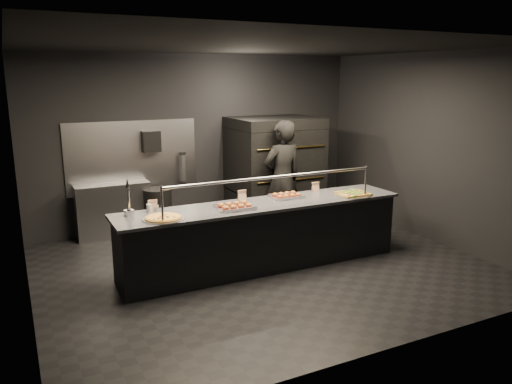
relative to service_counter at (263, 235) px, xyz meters
The scene contains 15 objects.
room 1.03m from the service_counter, 115.57° to the left, with size 6.04×6.00×3.00m.
service_counter is the anchor object (origin of this frame).
pizza_oven 2.30m from the service_counter, 57.73° to the left, with size 1.50×1.23×1.91m.
prep_shelf 2.82m from the service_counter, 124.59° to the left, with size 1.20×0.35×0.90m, color #99999E.
towel_dispenser 2.78m from the service_counter, 110.63° to the left, with size 0.30×0.20×0.35m, color black.
fire_extinguisher 2.50m from the service_counter, 98.30° to the left, with size 0.14×0.14×0.51m.
beer_tap 1.90m from the service_counter, behind, with size 0.13×0.18×0.49m.
round_pizza 1.53m from the service_counter, behind, with size 0.51×0.51×0.03m.
slider_tray_a 0.68m from the service_counter, behind, with size 0.53×0.43×0.08m.
slider_tray_b 0.68m from the service_counter, 18.38° to the left, with size 0.48×0.39×0.07m.
square_pizza 1.49m from the service_counter, ahead, with size 0.54×0.54×0.05m.
condiment_jar 1.59m from the service_counter, behind, with size 0.16×0.06×0.11m.
tent_cards 0.64m from the service_counter, 126.77° to the left, with size 2.61×0.04×0.15m.
trash_bin 2.32m from the service_counter, 112.86° to the left, with size 0.47×0.47×0.78m, color black.
worker 1.55m from the service_counter, 50.58° to the left, with size 0.71×0.46×1.93m, color black.
Camera 1 is at (-3.04, -5.88, 2.62)m, focal length 35.00 mm.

